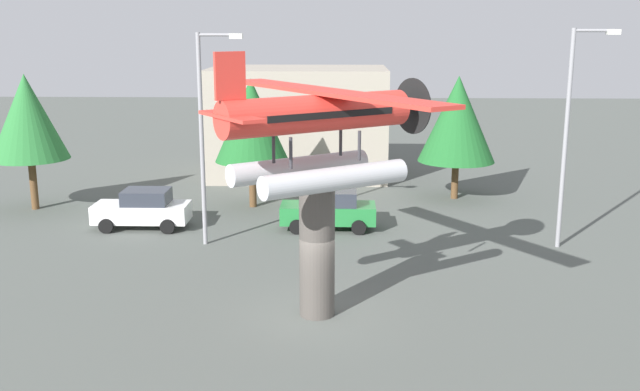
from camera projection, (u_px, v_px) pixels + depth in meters
ground_plane at (317, 314)px, 22.93m from camera, size 140.00×140.00×0.00m
display_pedestal at (317, 251)px, 22.45m from camera, size 1.10×1.10×4.19m
floatplane_monument at (321, 129)px, 21.66m from camera, size 7.12×9.19×4.00m
car_near_white at (143, 209)px, 32.48m from camera, size 4.20×2.02×1.76m
car_mid_green at (329, 210)px, 32.33m from camera, size 4.20×2.02×1.76m
streetlight_primary at (206, 126)px, 29.16m from camera, size 1.84×0.28×8.61m
streetlight_secondary at (571, 125)px, 28.76m from camera, size 1.84×0.28×8.77m
storefront_building at (298, 122)px, 43.66m from camera, size 10.45×6.90×6.42m
tree_west at (27, 117)px, 35.01m from camera, size 3.71×3.71×6.63m
tree_east at (251, 120)px, 35.52m from camera, size 3.63×3.63×6.37m
tree_center_back at (457, 119)px, 37.30m from camera, size 3.96×3.96×6.38m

